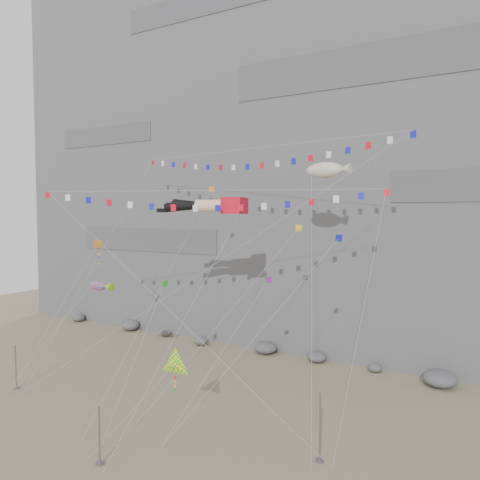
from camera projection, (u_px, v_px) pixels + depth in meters
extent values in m
plane|color=#85745B|center=(167.00, 409.00, 36.96)|extent=(120.00, 120.00, 0.00)
cube|color=slate|center=(317.00, 142.00, 63.10)|extent=(80.00, 28.00, 50.00)
cylinder|color=slate|center=(16.00, 367.00, 41.13)|extent=(0.12, 0.12, 3.92)
cylinder|color=slate|center=(99.00, 436.00, 28.70)|extent=(0.12, 0.12, 3.67)
cylinder|color=slate|center=(320.00, 428.00, 29.01)|extent=(0.12, 0.12, 4.36)
cube|color=red|center=(235.00, 206.00, 40.13)|extent=(2.21, 2.70, 1.41)
cylinder|color=#FFB79F|center=(209.00, 206.00, 40.09)|extent=(2.55, 1.53, 1.04)
sphere|color=black|center=(197.00, 206.00, 40.45)|extent=(0.95, 0.95, 0.95)
cone|color=black|center=(182.00, 207.00, 40.88)|extent=(2.97, 1.46, 0.97)
cube|color=black|center=(162.00, 210.00, 41.48)|extent=(0.99, 0.60, 0.35)
cylinder|color=#FFB79F|center=(215.00, 206.00, 41.43)|extent=(2.55, 1.53, 1.04)
sphere|color=black|center=(203.00, 206.00, 41.79)|extent=(0.95, 0.95, 0.95)
cone|color=black|center=(188.00, 204.00, 42.21)|extent=(2.98, 1.46, 1.04)
cube|color=black|center=(169.00, 206.00, 42.79)|extent=(0.99, 0.60, 0.35)
cylinder|color=gray|center=(181.00, 315.00, 33.94)|extent=(0.03, 0.03, 22.28)
cube|color=slate|center=(102.00, 473.00, 27.74)|extent=(0.16, 0.16, 0.10)
cylinder|color=gray|center=(144.00, 265.00, 41.91)|extent=(0.03, 0.03, 29.88)
cube|color=slate|center=(22.00, 394.00, 39.89)|extent=(0.16, 0.16, 0.10)
cylinder|color=gray|center=(260.00, 308.00, 33.45)|extent=(0.03, 0.03, 22.31)
cube|color=slate|center=(332.00, 468.00, 28.31)|extent=(0.16, 0.16, 0.10)
cylinder|color=gray|center=(56.00, 315.00, 42.32)|extent=(0.03, 0.03, 15.08)
cube|color=slate|center=(8.00, 395.00, 39.74)|extent=(0.16, 0.16, 0.10)
cylinder|color=gray|center=(52.00, 339.00, 40.92)|extent=(0.03, 0.03, 11.89)
cube|color=slate|center=(3.00, 395.00, 39.61)|extent=(0.16, 0.16, 0.10)
cylinder|color=gray|center=(132.00, 411.00, 30.33)|extent=(0.03, 0.03, 7.86)
cube|color=slate|center=(86.00, 462.00, 29.05)|extent=(0.16, 0.16, 0.10)
cylinder|color=gray|center=(319.00, 294.00, 34.08)|extent=(0.03, 0.03, 23.27)
cube|color=slate|center=(312.00, 469.00, 28.18)|extent=(0.16, 0.16, 0.10)
cylinder|color=gray|center=(158.00, 293.00, 38.25)|extent=(0.03, 0.03, 24.09)
cube|color=slate|center=(82.00, 441.00, 31.67)|extent=(0.16, 0.16, 0.10)
cylinder|color=gray|center=(219.00, 357.00, 33.49)|extent=(0.03, 0.03, 13.99)
cube|color=slate|center=(161.00, 447.00, 30.84)|extent=(0.16, 0.16, 0.10)
cylinder|color=gray|center=(136.00, 358.00, 34.47)|extent=(0.03, 0.03, 13.96)
cube|color=slate|center=(97.00, 455.00, 29.86)|extent=(0.16, 0.16, 0.10)
cylinder|color=gray|center=(218.00, 326.00, 34.54)|extent=(0.03, 0.03, 21.73)
cube|color=slate|center=(112.00, 454.00, 30.02)|extent=(0.16, 0.16, 0.10)
cylinder|color=gray|center=(252.00, 340.00, 31.56)|extent=(0.03, 0.03, 18.37)
cube|color=slate|center=(162.00, 447.00, 30.83)|extent=(0.16, 0.16, 0.10)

